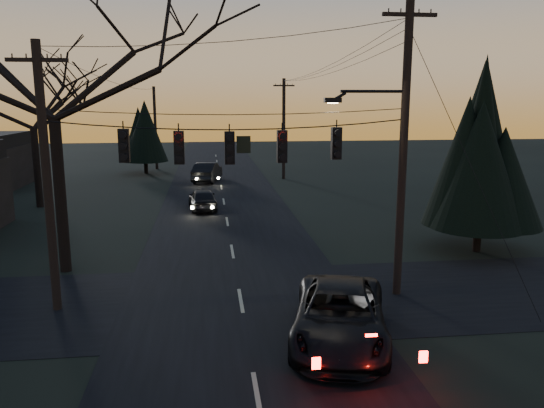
{
  "coord_description": "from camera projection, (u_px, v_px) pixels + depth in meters",
  "views": [
    {
      "loc": [
        -1.01,
        -7.06,
        6.73
      ],
      "look_at": [
        0.89,
        8.49,
        3.64
      ],
      "focal_mm": 35.0,
      "sensor_mm": 36.0,
      "label": 1
    }
  ],
  "objects": [
    {
      "name": "main_road",
      "position": [
        229.0,
        230.0,
        27.78
      ],
      "size": [
        8.0,
        120.0,
        0.02
      ],
      "primitive_type": "cube",
      "color": "black",
      "rests_on": "ground"
    },
    {
      "name": "cross_road",
      "position": [
        241.0,
        301.0,
        18.04
      ],
      "size": [
        60.0,
        7.0,
        0.02
      ],
      "primitive_type": "cube",
      "color": "black",
      "rests_on": "ground"
    },
    {
      "name": "utility_pole_right",
      "position": [
        396.0,
        294.0,
        18.69
      ],
      "size": [
        5.0,
        0.3,
        10.0
      ],
      "primitive_type": null,
      "color": "black",
      "rests_on": "ground"
    },
    {
      "name": "utility_pole_left",
      "position": [
        58.0,
        309.0,
        17.33
      ],
      "size": [
        1.8,
        0.3,
        8.5
      ],
      "primitive_type": null,
      "color": "black",
      "rests_on": "ground"
    },
    {
      "name": "utility_pole_far_r",
      "position": [
        284.0,
        179.0,
        45.96
      ],
      "size": [
        1.8,
        0.3,
        8.5
      ],
      "primitive_type": null,
      "color": "black",
      "rests_on": "ground"
    },
    {
      "name": "utility_pole_far_l",
      "position": [
        157.0,
        169.0,
        52.39
      ],
      "size": [
        0.3,
        0.3,
        8.0
      ],
      "primitive_type": null,
      "color": "black",
      "rests_on": "ground"
    },
    {
      "name": "span_signal_assembly",
      "position": [
        231.0,
        146.0,
        16.99
      ],
      "size": [
        11.5,
        0.44,
        1.55
      ],
      "color": "black",
      "rests_on": "ground"
    },
    {
      "name": "bare_tree_left",
      "position": [
        49.0,
        54.0,
        19.59
      ],
      "size": [
        10.48,
        10.48,
        12.0
      ],
      "color": "black",
      "rests_on": "ground"
    },
    {
      "name": "evergreen_right",
      "position": [
        484.0,
        148.0,
        23.07
      ],
      "size": [
        4.15,
        4.15,
        8.17
      ],
      "color": "black",
      "rests_on": "ground"
    },
    {
      "name": "bare_tree_dist",
      "position": [
        31.0,
        96.0,
        32.55
      ],
      "size": [
        7.81,
        7.81,
        9.94
      ],
      "color": "black",
      "rests_on": "ground"
    },
    {
      "name": "evergreen_dist",
      "position": [
        144.0,
        134.0,
        48.66
      ],
      "size": [
        3.95,
        3.95,
        6.03
      ],
      "color": "black",
      "rests_on": "ground"
    },
    {
      "name": "suv_near",
      "position": [
        340.0,
        316.0,
        14.87
      ],
      "size": [
        3.85,
        6.0,
        1.54
      ],
      "primitive_type": "imported",
      "rotation": [
        0.0,
        0.0,
        -0.25
      ],
      "color": "black",
      "rests_on": "ground"
    },
    {
      "name": "sedan_oncoming_a",
      "position": [
        203.0,
        199.0,
        32.89
      ],
      "size": [
        1.96,
        4.06,
        1.34
      ],
      "primitive_type": "imported",
      "rotation": [
        0.0,
        0.0,
        3.24
      ],
      "color": "black",
      "rests_on": "ground"
    },
    {
      "name": "sedan_oncoming_b",
      "position": [
        207.0,
        172.0,
        44.17
      ],
      "size": [
        2.66,
        5.11,
        1.6
      ],
      "primitive_type": "imported",
      "rotation": [
        0.0,
        0.0,
        2.93
      ],
      "color": "black",
      "rests_on": "ground"
    }
  ]
}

